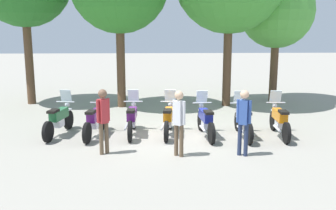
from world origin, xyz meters
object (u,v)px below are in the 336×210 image
motorcycle_4 (205,120)px  motorcycle_5 (243,121)px  motorcycle_1 (95,121)px  person_0 (244,117)px  person_2 (103,116)px  motorcycle_6 (279,120)px  tree_3 (277,11)px  motorcycle_3 (168,119)px  motorcycle_0 (59,119)px  motorcycle_2 (132,119)px  person_1 (179,118)px

motorcycle_4 → motorcycle_5: size_ratio=1.00×
motorcycle_1 → motorcycle_5: (4.63, -0.26, 0.01)m
person_0 → person_2: person_0 is taller
motorcycle_5 → person_2: 4.43m
motorcycle_6 → tree_3: bearing=-12.1°
person_0 → tree_3: size_ratio=0.31×
motorcycle_3 → person_0: (1.89, -2.15, 0.53)m
person_0 → tree_3: (3.23, 7.89, 3.02)m
motorcycle_0 → motorcycle_1: 1.17m
motorcycle_1 → motorcycle_2: motorcycle_2 is taller
person_1 → motorcycle_3: bearing=45.1°
motorcycle_0 → person_2: (1.65, -1.96, 0.53)m
motorcycle_4 → person_0: 2.11m
motorcycle_5 → person_0: (-0.42, -1.80, 0.53)m
motorcycle_0 → person_1: 4.31m
motorcycle_0 → tree_3: size_ratio=0.38×
motorcycle_0 → motorcycle_1: bearing=-89.0°
person_0 → person_1: (-1.70, 0.03, -0.01)m
person_2 → motorcycle_3: bearing=-83.1°
motorcycle_0 → motorcycle_2: (2.31, -0.04, 0.00)m
motorcycle_1 → person_1: bearing=-120.3°
person_2 → tree_3: size_ratio=0.31×
motorcycle_1 → motorcycle_2: (1.15, 0.16, 0.01)m
motorcycle_2 → person_1: 2.62m
motorcycle_6 → person_2: size_ratio=1.24×
motorcycle_5 → motorcycle_4: bearing=84.9°
motorcycle_3 → person_1: person_1 is taller
person_1 → person_2: (-2.00, 0.27, 0.01)m
motorcycle_0 → motorcycle_6: (6.94, -0.42, 0.00)m
motorcycle_0 → motorcycle_6: same height
motorcycle_5 → tree_3: (2.81, 6.09, 3.55)m
motorcycle_2 → motorcycle_1: bearing=99.6°
motorcycle_6 → motorcycle_2: bearing=88.6°
motorcycle_0 → motorcycle_5: size_ratio=0.99×
motorcycle_2 → person_0: (3.05, -2.22, 0.53)m
motorcycle_4 → person_2: bearing=113.7°
tree_3 → motorcycle_1: bearing=-141.9°
motorcycle_1 → motorcycle_6: motorcycle_6 is taller
motorcycle_3 → motorcycle_4: size_ratio=1.00×
motorcycle_0 → motorcycle_2: same height
motorcycle_1 → motorcycle_4: 3.47m
motorcycle_2 → motorcycle_3: same height
motorcycle_1 → person_1: 3.26m
motorcycle_2 → motorcycle_5: (3.47, -0.41, 0.00)m
motorcycle_1 → motorcycle_6: 5.79m
motorcycle_0 → motorcycle_3: size_ratio=0.99×
motorcycle_2 → person_2: (-0.66, -1.92, 0.53)m
motorcycle_0 → motorcycle_4: bearing=-83.6°
motorcycle_4 → motorcycle_3: bearing=73.2°
motorcycle_5 → person_2: size_ratio=1.23×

